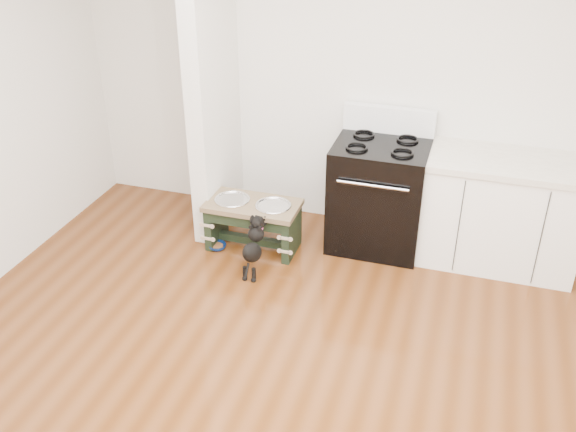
# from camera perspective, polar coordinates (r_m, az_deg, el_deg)

# --- Properties ---
(ground) EXTENTS (5.00, 5.00, 0.00)m
(ground) POSITION_cam_1_polar(r_m,az_deg,el_deg) (4.04, -1.89, -17.35)
(ground) COLOR #4F270E
(ground) RESTS_ON ground
(room_shell) EXTENTS (5.00, 5.00, 5.00)m
(room_shell) POSITION_cam_1_polar(r_m,az_deg,el_deg) (3.07, -2.39, 3.85)
(room_shell) COLOR silver
(room_shell) RESTS_ON ground
(partition_wall) EXTENTS (0.15, 0.80, 2.70)m
(partition_wall) POSITION_cam_1_polar(r_m,az_deg,el_deg) (5.40, -6.75, 12.09)
(partition_wall) COLOR silver
(partition_wall) RESTS_ON ground
(oven_range) EXTENTS (0.76, 0.69, 1.14)m
(oven_range) POSITION_cam_1_polar(r_m,az_deg,el_deg) (5.40, 8.07, 2.00)
(oven_range) COLOR black
(oven_range) RESTS_ON ground
(cabinet_run) EXTENTS (1.24, 0.64, 0.91)m
(cabinet_run) POSITION_cam_1_polar(r_m,az_deg,el_deg) (5.39, 18.36, 0.33)
(cabinet_run) COLOR white
(cabinet_run) RESTS_ON ground
(dog_feeder) EXTENTS (0.78, 0.41, 0.44)m
(dog_feeder) POSITION_cam_1_polar(r_m,az_deg,el_deg) (5.37, -3.16, -0.02)
(dog_feeder) COLOR black
(dog_feeder) RESTS_ON ground
(puppy) EXTENTS (0.14, 0.40, 0.47)m
(puppy) POSITION_cam_1_polar(r_m,az_deg,el_deg) (5.06, -3.07, -2.58)
(puppy) COLOR black
(puppy) RESTS_ON ground
(floor_bowl) EXTENTS (0.17, 0.17, 0.05)m
(floor_bowl) POSITION_cam_1_polar(r_m,az_deg,el_deg) (5.51, -6.30, -2.71)
(floor_bowl) COLOR #0B1F50
(floor_bowl) RESTS_ON ground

